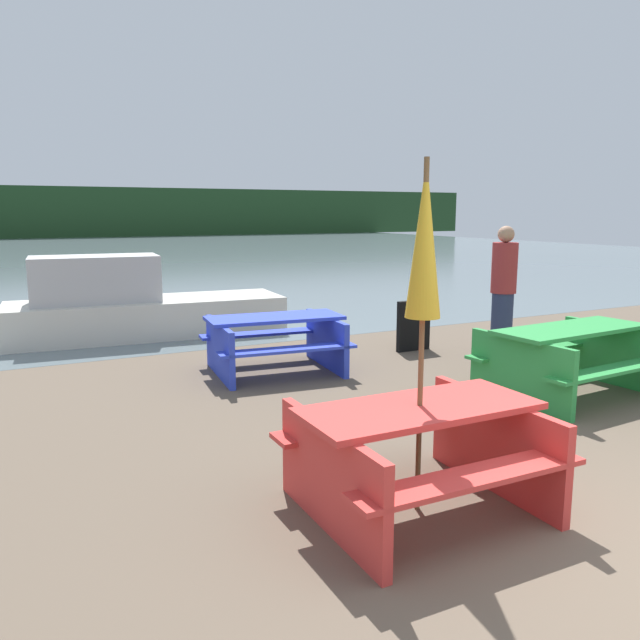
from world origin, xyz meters
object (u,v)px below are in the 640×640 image
at_px(picnic_table_red, 419,447).
at_px(umbrella_gold, 424,244).
at_px(picnic_table_blue, 275,338).
at_px(person, 503,289).
at_px(signboard, 413,326).
at_px(boat, 134,307).
at_px(picnic_table_green, 570,354).

relative_size(picnic_table_red, umbrella_gold, 0.70).
xyz_separation_m(picnic_table_blue, person, (3.49, -0.38, 0.49)).
relative_size(picnic_table_blue, person, 1.00).
distance_m(picnic_table_red, picnic_table_blue, 3.99).
xyz_separation_m(picnic_table_red, umbrella_gold, (-0.00, 0.00, 1.38)).
bearing_deg(signboard, person, -26.54).
bearing_deg(boat, picnic_table_red, -81.13).
distance_m(umbrella_gold, signboard, 5.28).
relative_size(boat, person, 2.45).
relative_size(picnic_table_green, picnic_table_blue, 1.07).
xyz_separation_m(boat, signboard, (3.47, -2.99, -0.11)).
relative_size(picnic_table_green, umbrella_gold, 0.83).
height_order(boat, person, person).
relative_size(picnic_table_red, signboard, 2.22).
height_order(picnic_table_blue, signboard, signboard).
height_order(picnic_table_blue, boat, boat).
height_order(umbrella_gold, signboard, umbrella_gold).
height_order(umbrella_gold, boat, umbrella_gold).
bearing_deg(picnic_table_blue, picnic_table_green, -43.57).
height_order(picnic_table_green, boat, boat).
bearing_deg(picnic_table_red, picnic_table_green, 25.28).
xyz_separation_m(picnic_table_red, picnic_table_green, (3.18, 1.50, 0.01)).
height_order(boat, signboard, boat).
height_order(picnic_table_red, signboard, same).
bearing_deg(picnic_table_red, picnic_table_blue, 81.28).
bearing_deg(picnic_table_green, boat, 123.45).
bearing_deg(picnic_table_blue, umbrella_gold, -98.72).
distance_m(picnic_table_blue, signboard, 2.33).
xyz_separation_m(picnic_table_green, boat, (-3.73, 5.64, 0.02)).
xyz_separation_m(umbrella_gold, person, (4.10, 3.56, -0.91)).
bearing_deg(umbrella_gold, boat, 94.40).
xyz_separation_m(picnic_table_green, person, (0.92, 2.06, 0.46)).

